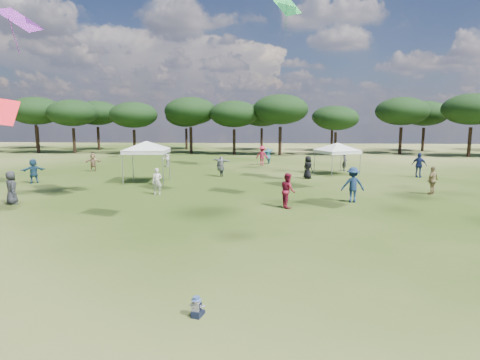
% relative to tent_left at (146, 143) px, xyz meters
% --- Properties ---
extents(tree_line, '(108.78, 17.63, 7.77)m').
position_rel_tent_left_xyz_m(tree_line, '(9.19, 26.47, 2.61)').
color(tree_line, black).
rests_on(tree_line, ground).
extents(tent_left, '(5.82, 5.82, 3.24)m').
position_rel_tent_left_xyz_m(tent_left, '(0.00, 0.00, 0.00)').
color(tent_left, gray).
rests_on(tent_left, ground).
extents(tent_right, '(5.13, 5.13, 2.86)m').
position_rel_tent_left_xyz_m(tent_right, '(14.10, 5.26, -0.37)').
color(tent_right, gray).
rests_on(tent_right, ground).
extents(toddler, '(0.35, 0.38, 0.49)m').
position_rel_tent_left_xyz_m(toddler, '(6.90, -19.20, -2.59)').
color(toddler, black).
rests_on(toddler, ground).
extents(festival_crowd, '(29.31, 22.12, 1.90)m').
position_rel_tent_left_xyz_m(festival_crowd, '(6.12, 2.68, -1.94)').
color(festival_crowd, '#494B4E').
rests_on(festival_crowd, ground).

